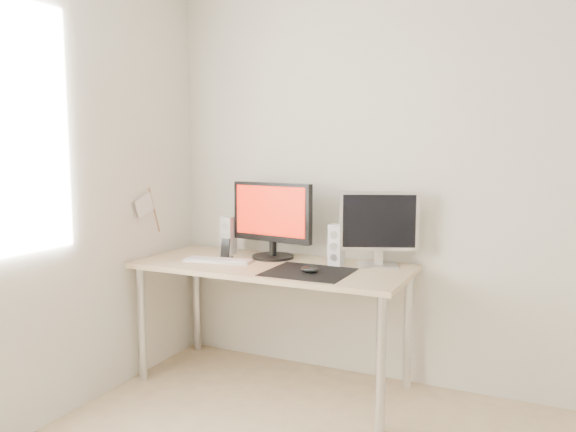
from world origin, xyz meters
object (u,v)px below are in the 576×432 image
(mouse, at_px, (310,270))
(desk, at_px, (273,277))
(second_monitor, at_px, (379,225))
(keyboard, at_px, (219,260))
(main_monitor, at_px, (272,217))
(speaker_right, at_px, (336,245))
(speaker_left, at_px, (229,235))
(phone_dock, at_px, (225,253))

(mouse, distance_m, desk, 0.35)
(second_monitor, relative_size, keyboard, 1.00)
(main_monitor, distance_m, keyboard, 0.42)
(main_monitor, relative_size, speaker_right, 2.31)
(second_monitor, height_order, speaker_right, second_monitor)
(mouse, xyz_separation_m, main_monitor, (-0.38, 0.30, 0.23))
(mouse, xyz_separation_m, speaker_right, (0.05, 0.27, 0.10))
(speaker_left, bearing_deg, keyboard, -72.97)
(main_monitor, height_order, speaker_right, main_monitor)
(phone_dock, bearing_deg, main_monitor, 31.85)
(main_monitor, height_order, phone_dock, main_monitor)
(second_monitor, distance_m, keyboard, 0.97)
(desk, relative_size, speaker_left, 6.71)
(main_monitor, height_order, speaker_left, main_monitor)
(keyboard, bearing_deg, desk, 12.10)
(mouse, xyz_separation_m, keyboard, (-0.63, 0.08, -0.01))
(desk, xyz_separation_m, second_monitor, (0.58, 0.19, 0.32))
(speaker_left, relative_size, phone_dock, 1.84)
(main_monitor, bearing_deg, mouse, -38.39)
(main_monitor, xyz_separation_m, speaker_left, (-0.32, 0.02, -0.14))
(mouse, distance_m, speaker_right, 0.29)
(speaker_left, xyz_separation_m, phone_dock, (0.08, -0.17, -0.08))
(keyboard, height_order, phone_dock, phone_dock)
(keyboard, relative_size, phone_dock, 3.35)
(second_monitor, bearing_deg, speaker_left, -178.80)
(second_monitor, relative_size, speaker_right, 1.82)
(desk, distance_m, keyboard, 0.35)
(desk, relative_size, phone_dock, 12.36)
(desk, xyz_separation_m, main_monitor, (-0.08, 0.15, 0.33))
(keyboard, xyz_separation_m, phone_dock, (0.00, 0.07, 0.03))
(desk, xyz_separation_m, speaker_right, (0.35, 0.12, 0.20))
(speaker_left, bearing_deg, desk, -22.88)
(desk, height_order, keyboard, keyboard)
(desk, xyz_separation_m, phone_dock, (-0.32, 0.00, 0.12))
(main_monitor, distance_m, phone_dock, 0.36)
(phone_dock, bearing_deg, mouse, -13.45)
(desk, distance_m, second_monitor, 0.69)
(speaker_left, relative_size, speaker_right, 1.00)
(speaker_left, height_order, keyboard, speaker_left)
(mouse, distance_m, speaker_left, 0.77)
(speaker_left, xyz_separation_m, keyboard, (0.07, -0.24, -0.11))
(speaker_right, relative_size, phone_dock, 1.84)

